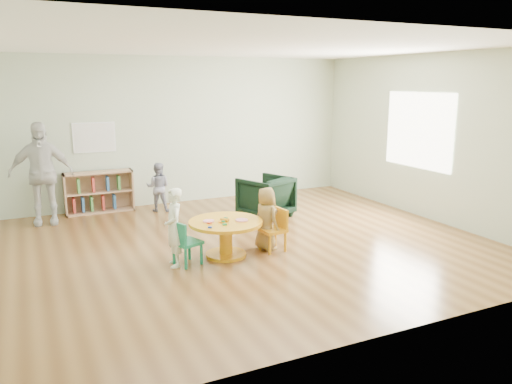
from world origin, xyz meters
TOP-DOWN VIEW (x-y plane):
  - room at (0.01, 0.00)m, footprint 7.10×7.00m
  - activity_table at (-0.40, -0.33)m, footprint 1.00×1.00m
  - kid_chair_left at (-1.01, -0.43)m, footprint 0.41×0.41m
  - kid_chair_right at (0.33, -0.40)m, footprint 0.35×0.35m
  - bookshelf at (-1.61, 2.86)m, footprint 1.20×0.30m
  - alphabet_poster at (-1.60, 2.98)m, footprint 0.74×0.01m
  - armchair at (0.99, 1.25)m, footprint 1.02×1.03m
  - child_left at (-1.13, -0.39)m, footprint 0.29×0.40m
  - child_right at (0.22, -0.32)m, footprint 0.38×0.49m
  - toddler at (-0.61, 2.45)m, footprint 0.54×0.49m
  - adult_caretaker at (-2.55, 2.44)m, footprint 1.04×0.53m

SIDE VIEW (x-z plane):
  - kid_chair_left at x=-1.01m, z-range 0.02..0.61m
  - kid_chair_right at x=0.33m, z-range 0.02..0.62m
  - activity_table at x=-0.40m, z-range 0.07..0.62m
  - armchair at x=0.99m, z-range 0.00..0.72m
  - bookshelf at x=-1.61m, z-range -0.01..0.74m
  - toddler at x=-0.61m, z-range 0.00..0.90m
  - child_right at x=0.22m, z-range 0.00..0.90m
  - child_left at x=-1.13m, z-range 0.00..1.02m
  - adult_caretaker at x=-2.55m, z-range 0.00..1.71m
  - alphabet_poster at x=-1.60m, z-range 1.08..1.62m
  - room at x=0.01m, z-range 0.49..3.29m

